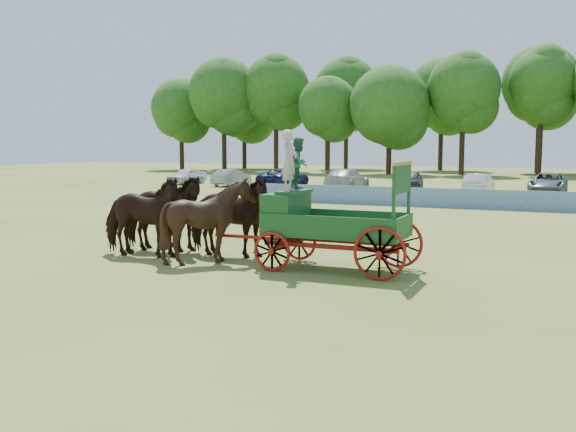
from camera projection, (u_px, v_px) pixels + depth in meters
The scene contains 9 objects.
ground at pixel (394, 269), 17.78m from camera, with size 160.00×160.00×0.00m, color olive.
horse_lead_left at pixel (141, 217), 19.49m from camera, with size 1.34×2.94×2.49m, color black.
horse_lead_right at pixel (162, 213), 20.49m from camera, with size 1.34×2.94×2.49m, color black.
horse_wheel_left at pixel (209, 221), 18.52m from camera, with size 2.01×2.26×2.49m, color black.
horse_wheel_right at pixel (228, 217), 19.52m from camera, with size 1.34×2.94×2.49m, color black.
farm_dray at pixel (311, 210), 17.80m from camera, with size 6.00×2.00×3.83m.
sponsor_banner at pixel (461, 198), 34.49m from camera, with size 26.00×0.08×1.05m, color #1C499A.
parked_cars at pixel (398, 180), 48.13m from camera, with size 36.68×7.37×1.57m.
treeline at pixel (486, 89), 73.34m from camera, with size 89.46×23.71×15.78m.
Camera 1 is at (4.38, -17.21, 3.45)m, focal length 40.00 mm.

